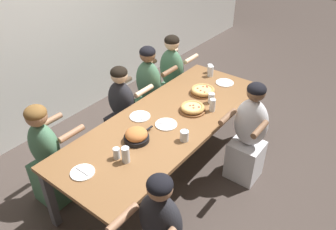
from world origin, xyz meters
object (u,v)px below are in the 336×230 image
(drinking_glass_a, at_px, (126,155))
(drinking_glass_c, at_px, (117,153))
(pizza_board_main, at_px, (203,91))
(cocktail_glass_blue, at_px, (184,136))
(diner_near_midright, at_px, (248,138))
(drinking_glass_d, at_px, (210,68))
(diner_far_center, at_px, (123,113))
(drinking_glass_b, at_px, (211,98))
(diner_far_left, at_px, (48,159))
(empty_plate_b, at_px, (83,172))
(drinking_glass_e, at_px, (211,71))
(pizza_board_second, at_px, (192,108))
(empty_plate_d, at_px, (225,83))
(diner_far_midright, at_px, (149,94))
(skillet_bowl, at_px, (137,136))
(drinking_glass_f, at_px, (212,106))
(diner_far_right, at_px, (172,80))
(empty_plate_c, at_px, (166,124))
(empty_plate_a, at_px, (140,116))

(drinking_glass_a, distance_m, drinking_glass_c, 0.10)
(pizza_board_main, relative_size, drinking_glass_c, 2.71)
(cocktail_glass_blue, bearing_deg, diner_near_midright, -29.17)
(drinking_glass_c, height_order, drinking_glass_d, drinking_glass_d)
(diner_near_midright, bearing_deg, diner_far_center, 17.26)
(drinking_glass_d, height_order, diner_far_center, diner_far_center)
(drinking_glass_b, height_order, diner_far_left, diner_far_left)
(empty_plate_b, xyz_separation_m, drinking_glass_e, (2.17, 0.07, 0.06))
(pizza_board_second, height_order, empty_plate_d, pizza_board_second)
(empty_plate_d, xyz_separation_m, diner_far_center, (-1.01, 0.79, -0.24))
(pizza_board_second, bearing_deg, drinking_glass_d, 20.37)
(drinking_glass_e, bearing_deg, diner_far_center, 152.88)
(drinking_glass_b, distance_m, drinking_glass_d, 0.75)
(pizza_board_second, xyz_separation_m, diner_far_midright, (0.24, 0.82, -0.23))
(empty_plate_d, relative_size, drinking_glass_b, 1.92)
(empty_plate_b, distance_m, drinking_glass_b, 1.64)
(empty_plate_d, relative_size, diner_far_center, 0.20)
(skillet_bowl, distance_m, diner_near_midright, 1.21)
(drinking_glass_a, height_order, drinking_glass_f, drinking_glass_a)
(empty_plate_d, distance_m, drinking_glass_c, 1.80)
(cocktail_glass_blue, xyz_separation_m, diner_far_midright, (0.71, 1.04, -0.24))
(drinking_glass_b, distance_m, drinking_glass_e, 0.65)
(drinking_glass_d, xyz_separation_m, diner_far_right, (-0.18, 0.48, -0.25))
(empty_plate_d, distance_m, drinking_glass_b, 0.50)
(drinking_glass_c, xyz_separation_m, diner_far_center, (0.79, 0.71, -0.29))
(diner_far_midright, bearing_deg, diner_far_left, -90.00)
(empty_plate_d, relative_size, drinking_glass_c, 2.10)
(drinking_glass_e, bearing_deg, diner_far_midright, 136.58)
(diner_near_midright, bearing_deg, drinking_glass_c, 60.42)
(empty_plate_d, distance_m, diner_far_right, 0.82)
(diner_far_midright, bearing_deg, cocktail_glass_blue, -34.40)
(pizza_board_second, distance_m, cocktail_glass_blue, 0.52)
(drinking_glass_e, distance_m, diner_far_left, 2.20)
(pizza_board_second, distance_m, drinking_glass_d, 0.96)
(drinking_glass_b, bearing_deg, diner_near_midright, -98.26)
(empty_plate_c, distance_m, drinking_glass_f, 0.56)
(pizza_board_main, relative_size, empty_plate_c, 1.27)
(empty_plate_a, xyz_separation_m, drinking_glass_a, (-0.59, -0.36, 0.07))
(pizza_board_main, height_order, diner_far_midright, diner_far_midright)
(drinking_glass_b, bearing_deg, empty_plate_b, 170.55)
(pizza_board_main, relative_size, empty_plate_a, 1.31)
(empty_plate_d, bearing_deg, cocktail_glass_blue, -168.42)
(empty_plate_a, relative_size, drinking_glass_a, 1.45)
(skillet_bowl, height_order, drinking_glass_a, drinking_glass_a)
(pizza_board_main, bearing_deg, diner_far_left, 157.23)
(empty_plate_b, distance_m, diner_far_left, 0.66)
(drinking_glass_a, bearing_deg, diner_far_center, 46.36)
(drinking_glass_e, bearing_deg, empty_plate_b, -178.02)
(skillet_bowl, bearing_deg, empty_plate_b, 173.69)
(pizza_board_main, relative_size, drinking_glass_d, 2.53)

